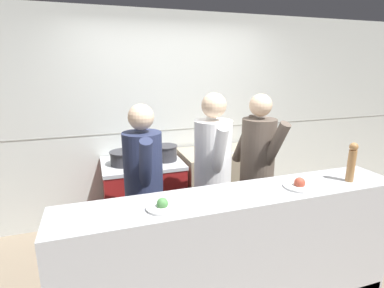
# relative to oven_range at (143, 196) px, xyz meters

# --- Properties ---
(ground_plane) EXTENTS (14.00, 14.00, 0.00)m
(ground_plane) POSITION_rel_oven_range_xyz_m (0.47, -1.14, -0.44)
(ground_plane) COLOR #7F705B
(wall_back_tiled) EXTENTS (8.00, 0.06, 2.60)m
(wall_back_tiled) POSITION_rel_oven_range_xyz_m (0.47, 0.40, 0.86)
(wall_back_tiled) COLOR silver
(wall_back_tiled) RESTS_ON ground_plane
(oven_range) EXTENTS (0.91, 0.71, 0.88)m
(oven_range) POSITION_rel_oven_range_xyz_m (0.00, 0.00, 0.00)
(oven_range) COLOR maroon
(oven_range) RESTS_ON ground_plane
(prep_counter) EXTENTS (0.93, 0.65, 0.91)m
(prep_counter) POSITION_rel_oven_range_xyz_m (0.96, -0.00, 0.01)
(prep_counter) COLOR gray
(prep_counter) RESTS_ON ground_plane
(pass_counter) EXTENTS (2.69, 0.45, 1.04)m
(pass_counter) POSITION_rel_oven_range_xyz_m (0.49, -1.48, 0.07)
(pass_counter) COLOR #B7BABF
(pass_counter) RESTS_ON ground_plane
(stock_pot) EXTENTS (0.31, 0.31, 0.15)m
(stock_pot) POSITION_rel_oven_range_xyz_m (-0.20, -0.04, 0.52)
(stock_pot) COLOR #2D2D33
(stock_pot) RESTS_ON oven_range
(sauce_pot) EXTENTS (0.27, 0.27, 0.18)m
(sauce_pot) POSITION_rel_oven_range_xyz_m (0.28, -0.04, 0.53)
(sauce_pot) COLOR #2D2D33
(sauce_pot) RESTS_ON oven_range
(mixing_bowl_steel) EXTENTS (0.20, 0.20, 0.09)m
(mixing_bowl_steel) POSITION_rel_oven_range_xyz_m (0.83, 0.02, 0.52)
(mixing_bowl_steel) COLOR #B7BABF
(mixing_bowl_steel) RESTS_ON prep_counter
(chefs_knife) EXTENTS (0.38, 0.04, 0.02)m
(chefs_knife) POSITION_rel_oven_range_xyz_m (1.02, -0.13, 0.48)
(chefs_knife) COLOR #B7BABF
(chefs_knife) RESTS_ON prep_counter
(plated_dish_main) EXTENTS (0.22, 0.22, 0.08)m
(plated_dish_main) POSITION_rel_oven_range_xyz_m (-0.11, -1.53, 0.62)
(plated_dish_main) COLOR white
(plated_dish_main) RESTS_ON pass_counter
(plated_dish_appetiser) EXTENTS (0.24, 0.24, 0.08)m
(plated_dish_appetiser) POSITION_rel_oven_range_xyz_m (0.98, -1.52, 0.62)
(plated_dish_appetiser) COLOR white
(plated_dish_appetiser) RESTS_ON pass_counter
(pepper_mill) EXTENTS (0.07, 0.07, 0.33)m
(pepper_mill) POSITION_rel_oven_range_xyz_m (1.46, -1.54, 0.77)
(pepper_mill) COLOR #AD7A47
(pepper_mill) RESTS_ON pass_counter
(chef_head_cook) EXTENTS (0.36, 0.72, 1.65)m
(chef_head_cook) POSITION_rel_oven_range_xyz_m (-0.12, -0.85, 0.48)
(chef_head_cook) COLOR black
(chef_head_cook) RESTS_ON ground_plane
(chef_sous) EXTENTS (0.40, 0.76, 1.72)m
(chef_sous) POSITION_rel_oven_range_xyz_m (0.54, -0.83, 0.52)
(chef_sous) COLOR black
(chef_sous) RESTS_ON ground_plane
(chef_line) EXTENTS (0.42, 0.74, 1.69)m
(chef_line) POSITION_rel_oven_range_xyz_m (1.06, -0.76, 0.50)
(chef_line) COLOR black
(chef_line) RESTS_ON ground_plane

